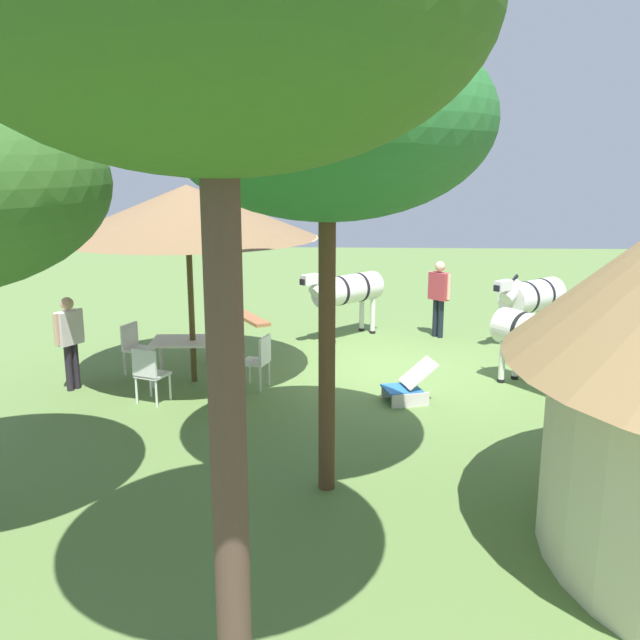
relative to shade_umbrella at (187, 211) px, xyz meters
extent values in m
plane|color=#5E7D40|center=(-3.33, -0.73, -2.92)|extent=(36.00, 36.00, 0.00)
cylinder|color=#4E3D1D|center=(0.00, 0.00, -1.68)|extent=(0.10, 0.10, 2.49)
cone|color=olive|center=(0.00, 0.00, 0.00)|extent=(4.32, 4.32, 0.86)
cube|color=silver|center=(0.00, 0.00, -2.20)|extent=(1.44, 0.90, 0.04)
cylinder|color=silver|center=(-0.65, 0.30, -2.57)|extent=(0.06, 0.06, 0.70)
cylinder|color=silver|center=(0.61, 0.38, -2.57)|extent=(0.06, 0.06, 0.70)
cylinder|color=silver|center=(-0.61, -0.38, -2.57)|extent=(0.06, 0.06, 0.70)
cylinder|color=silver|center=(0.65, -0.30, -2.57)|extent=(0.06, 0.06, 0.70)
cube|color=silver|center=(-1.10, 0.30, -2.47)|extent=(0.52, 0.54, 0.04)
cube|color=silver|center=(-1.28, 0.35, -2.25)|extent=(0.15, 0.43, 0.45)
cylinder|color=silver|center=(-0.88, 0.44, -2.70)|extent=(0.04, 0.04, 0.45)
cylinder|color=silver|center=(-0.98, 0.07, -2.70)|extent=(0.04, 0.04, 0.45)
cylinder|color=silver|center=(-1.22, 0.53, -2.70)|extent=(0.04, 0.04, 0.45)
cylinder|color=silver|center=(-1.33, 0.17, -2.70)|extent=(0.04, 0.04, 0.45)
cube|color=silver|center=(-0.40, -1.07, -2.47)|extent=(0.56, 0.55, 0.04)
cube|color=silver|center=(-0.47, -1.25, -2.25)|extent=(0.43, 0.19, 0.45)
cylinder|color=silver|center=(-0.52, -0.83, -2.70)|extent=(0.04, 0.04, 0.45)
cylinder|color=silver|center=(-0.16, -0.97, -2.70)|extent=(0.04, 0.04, 0.45)
cylinder|color=silver|center=(-0.65, -1.17, -2.70)|extent=(0.04, 0.04, 0.45)
cylinder|color=silver|center=(-0.29, -1.30, -2.70)|extent=(0.04, 0.04, 0.45)
cube|color=white|center=(1.07, -0.40, -2.47)|extent=(0.55, 0.56, 0.04)
cube|color=white|center=(1.25, -0.46, -2.25)|extent=(0.19, 0.43, 0.45)
cylinder|color=white|center=(0.84, -0.51, -2.70)|extent=(0.04, 0.04, 0.45)
cylinder|color=white|center=(0.97, -0.16, -2.70)|extent=(0.04, 0.04, 0.45)
cylinder|color=white|center=(1.17, -0.64, -2.70)|extent=(0.04, 0.04, 0.45)
cylinder|color=white|center=(1.31, -0.28, -2.70)|extent=(0.04, 0.04, 0.45)
cube|color=white|center=(0.41, 1.07, -2.47)|extent=(0.56, 0.55, 0.04)
cube|color=white|center=(0.48, 1.24, -2.25)|extent=(0.43, 0.20, 0.45)
cylinder|color=white|center=(0.52, 0.83, -2.70)|extent=(0.04, 0.04, 0.45)
cylinder|color=white|center=(0.17, 0.97, -2.70)|extent=(0.04, 0.04, 0.45)
cylinder|color=white|center=(0.65, 1.17, -2.70)|extent=(0.04, 0.04, 0.45)
cylinder|color=white|center=(0.30, 1.30, -2.70)|extent=(0.04, 0.04, 0.45)
cylinder|color=#251F28|center=(1.95, 0.59, -2.53)|extent=(0.11, 0.11, 0.78)
cylinder|color=#251F28|center=(1.88, 0.47, -2.53)|extent=(0.11, 0.11, 0.78)
cube|color=silver|center=(1.92, 0.53, -1.86)|extent=(0.38, 0.47, 0.56)
cylinder|color=tan|center=(2.04, 0.73, -1.84)|extent=(0.08, 0.08, 0.52)
cylinder|color=tan|center=(1.80, 0.32, -1.84)|extent=(0.08, 0.08, 0.52)
sphere|color=tan|center=(1.92, 0.53, -1.45)|extent=(0.21, 0.21, 0.21)
cylinder|color=black|center=(-4.64, -3.22, -2.51)|extent=(0.12, 0.12, 0.83)
cylinder|color=black|center=(-4.54, -3.32, -2.51)|extent=(0.12, 0.12, 0.83)
cube|color=#AC3740|center=(-4.59, -3.27, -1.80)|extent=(0.46, 0.46, 0.58)
cylinder|color=#DEB190|center=(-4.77, -3.09, -1.79)|extent=(0.09, 0.09, 0.55)
cylinder|color=#DEB190|center=(-4.41, -3.45, -1.79)|extent=(0.09, 0.09, 0.55)
sphere|color=#DEB190|center=(-4.59, -3.27, -1.38)|extent=(0.22, 0.22, 0.22)
cube|color=#2767B5|center=(-3.52, 0.90, -2.70)|extent=(0.67, 0.65, 0.03)
cube|color=silver|center=(-3.79, 0.83, -2.46)|extent=(0.61, 0.63, 0.40)
cube|color=silver|center=(-3.64, 1.14, -2.81)|extent=(0.59, 0.20, 0.22)
cube|color=silver|center=(-3.51, 0.64, -2.81)|extent=(0.59, 0.20, 0.22)
cylinder|color=silver|center=(-5.81, 0.24, -1.96)|extent=(1.44, 1.68, 0.62)
cylinder|color=black|center=(-5.62, -0.03, -1.96)|extent=(0.56, 0.43, 0.63)
cylinder|color=black|center=(-5.97, 0.47, -1.96)|extent=(0.56, 0.43, 0.63)
cylinder|color=silver|center=(-6.27, 0.90, -1.78)|extent=(0.53, 0.59, 0.49)
cube|color=silver|center=(-6.44, 1.12, -1.62)|extent=(0.38, 0.43, 0.20)
cube|color=black|center=(-6.54, 1.27, -1.65)|extent=(0.17, 0.17, 0.12)
cube|color=black|center=(-6.27, 0.90, -1.58)|extent=(0.24, 0.32, 0.28)
cylinder|color=silver|center=(-6.30, 0.64, -2.56)|extent=(0.11, 0.11, 0.73)
cylinder|color=black|center=(-6.30, 0.64, -2.89)|extent=(0.13, 0.13, 0.06)
cylinder|color=silver|center=(-6.02, 0.84, -2.56)|extent=(0.11, 0.11, 0.73)
cylinder|color=black|center=(-6.02, 0.84, -2.89)|extent=(0.13, 0.13, 0.06)
cylinder|color=silver|center=(-5.59, -0.36, -2.56)|extent=(0.11, 0.11, 0.73)
cylinder|color=black|center=(-5.59, -0.36, -2.89)|extent=(0.13, 0.13, 0.06)
cylinder|color=silver|center=(-5.31, -0.17, -2.56)|extent=(0.11, 0.11, 0.73)
cylinder|color=black|center=(-5.31, -0.17, -2.89)|extent=(0.13, 0.13, 0.06)
cylinder|color=black|center=(-5.31, -0.47, -2.06)|extent=(0.18, 0.22, 0.53)
cylinder|color=silver|center=(-6.49, -2.97, -1.94)|extent=(1.55, 1.49, 0.66)
cylinder|color=black|center=(-6.71, -3.17, -1.94)|extent=(0.51, 0.55, 0.67)
cylinder|color=black|center=(-6.29, -2.79, -1.94)|extent=(0.51, 0.55, 0.67)
cylinder|color=silver|center=(-5.93, -2.47, -1.76)|extent=(0.60, 0.58, 0.50)
cube|color=silver|center=(-5.72, -2.28, -1.60)|extent=(0.42, 0.40, 0.20)
cube|color=black|center=(-5.59, -2.16, -1.63)|extent=(0.17, 0.17, 0.12)
cube|color=black|center=(-5.93, -2.47, -1.56)|extent=(0.30, 0.27, 0.28)
cylinder|color=silver|center=(-6.19, -2.46, -2.56)|extent=(0.11, 0.11, 0.73)
cylinder|color=black|center=(-6.19, -2.46, -2.89)|extent=(0.13, 0.13, 0.06)
cylinder|color=silver|center=(-5.95, -2.73, -2.56)|extent=(0.11, 0.11, 0.73)
cylinder|color=black|center=(-5.95, -2.73, -2.89)|extent=(0.13, 0.13, 0.06)
cylinder|color=silver|center=(-7.03, -3.21, -2.56)|extent=(0.11, 0.11, 0.73)
cylinder|color=black|center=(-7.03, -3.21, -2.89)|extent=(0.13, 0.13, 0.06)
cylinder|color=silver|center=(-6.79, -3.48, -2.56)|extent=(0.11, 0.11, 0.73)
cylinder|color=black|center=(-6.79, -3.48, -2.89)|extent=(0.13, 0.13, 0.06)
cylinder|color=black|center=(-7.08, -3.50, -2.04)|extent=(0.21, 0.19, 0.53)
cylinder|color=silver|center=(-2.64, -3.20, -1.87)|extent=(1.57, 1.58, 0.61)
cylinder|color=black|center=(-2.87, -3.43, -1.87)|extent=(0.50, 0.49, 0.62)
cylinder|color=black|center=(-2.44, -2.99, -1.87)|extent=(0.50, 0.49, 0.62)
cylinder|color=silver|center=(-2.08, -2.63, -1.69)|extent=(0.57, 0.57, 0.48)
cube|color=silver|center=(-1.88, -2.43, -1.53)|extent=(0.41, 0.41, 0.20)
cube|color=black|center=(-1.76, -2.30, -1.56)|extent=(0.17, 0.17, 0.12)
cube|color=black|center=(-2.08, -2.63, -1.49)|extent=(0.29, 0.29, 0.28)
cylinder|color=silver|center=(-2.33, -2.65, -2.51)|extent=(0.11, 0.11, 0.82)
cylinder|color=black|center=(-2.33, -2.65, -2.89)|extent=(0.13, 0.13, 0.06)
cylinder|color=silver|center=(-2.09, -2.88, -2.51)|extent=(0.11, 0.11, 0.82)
cylinder|color=black|center=(-2.09, -2.88, -2.89)|extent=(0.13, 0.13, 0.06)
cylinder|color=silver|center=(-3.19, -3.52, -2.51)|extent=(0.11, 0.11, 0.82)
cylinder|color=black|center=(-3.19, -3.52, -2.89)|extent=(0.13, 0.13, 0.06)
cylinder|color=silver|center=(-2.95, -3.76, -2.51)|extent=(0.11, 0.11, 0.82)
cylinder|color=black|center=(-2.95, -3.76, -2.89)|extent=(0.13, 0.13, 0.06)
cylinder|color=black|center=(-3.25, -3.81, -1.97)|extent=(0.20, 0.20, 0.53)
cylinder|color=brown|center=(-1.88, 7.08, -1.06)|extent=(0.25, 0.25, 3.72)
ellipsoid|color=#325D1C|center=(-1.88, 7.08, 1.72)|extent=(3.32, 3.32, 1.99)
cylinder|color=#4D3420|center=(-2.43, 3.89, -1.32)|extent=(0.19, 0.19, 3.19)
ellipsoid|color=#296F30|center=(-2.43, 3.89, 1.23)|extent=(3.49, 3.49, 2.09)
cube|color=#995E3A|center=(-0.02, -5.20, -2.88)|extent=(1.72, 2.60, 0.08)
camera|label=1|loc=(-2.69, 11.35, 0.84)|focal=38.85mm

